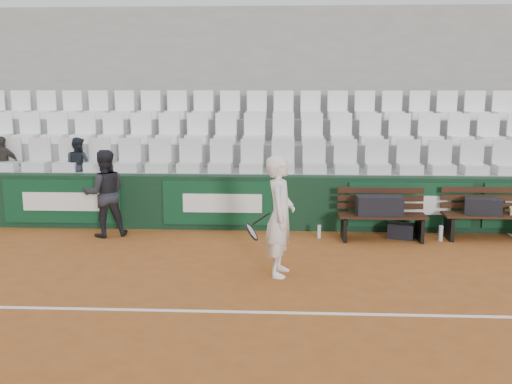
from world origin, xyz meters
name	(u,v)px	position (x,y,z in m)	size (l,w,h in m)	color
ground	(205,311)	(0.00, 0.00, 0.00)	(80.00, 80.00, 0.00)	#9B5223
court_baseline	(205,311)	(0.00, 0.00, 0.00)	(18.00, 0.06, 0.01)	white
back_barrier	(238,202)	(0.07, 3.99, 0.50)	(18.00, 0.34, 1.00)	black
grandstand_tier_front	(237,196)	(0.00, 4.62, 0.50)	(18.00, 0.95, 1.00)	gray
grandstand_tier_mid	(241,177)	(0.00, 5.58, 0.72)	(18.00, 0.95, 1.45)	#989996
grandstand_tier_back	(244,160)	(0.00, 6.53, 0.95)	(18.00, 0.95, 1.90)	gray
grandstand_rear_wall	(245,104)	(0.00, 7.15, 2.20)	(18.00, 0.30, 4.40)	#999996
seat_row_front	(236,156)	(0.00, 4.45, 1.31)	(11.90, 0.44, 0.63)	silver
seat_row_mid	(240,128)	(0.00, 5.40, 1.77)	(11.90, 0.44, 0.63)	white
seat_row_back	(243,105)	(0.00, 6.35, 2.21)	(11.90, 0.44, 0.63)	white
bench_left	(382,227)	(2.62, 3.32, 0.23)	(1.50, 0.56, 0.45)	black
bench_right	(487,227)	(4.46, 3.46, 0.23)	(1.50, 0.56, 0.45)	#371C10
sports_bag_left	(379,205)	(2.56, 3.30, 0.62)	(0.77, 0.33, 0.33)	black
sports_bag_right	(483,206)	(4.36, 3.42, 0.59)	(0.61, 0.28, 0.28)	black
sports_bag_ground	(401,231)	(2.98, 3.43, 0.13)	(0.44, 0.27, 0.27)	black
water_bottle_near	(319,232)	(1.55, 3.39, 0.12)	(0.07, 0.07, 0.23)	silver
water_bottle_far	(441,233)	(3.63, 3.30, 0.14)	(0.08, 0.08, 0.27)	#AEC0C5
tennis_player	(280,216)	(0.87, 1.40, 0.85)	(0.73, 0.66, 1.70)	white
ball_kid	(105,193)	(-2.23, 3.35, 0.77)	(0.75, 0.58, 1.54)	black
spectator_b	(2,142)	(-4.60, 4.50, 1.56)	(0.65, 0.27, 1.11)	#322D28
spectator_c	(77,142)	(-3.10, 4.50, 1.55)	(0.54, 0.42, 1.10)	black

